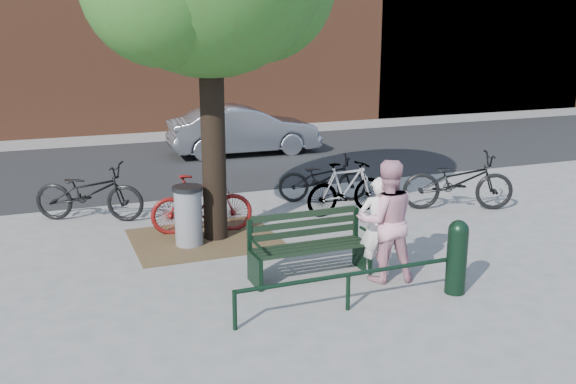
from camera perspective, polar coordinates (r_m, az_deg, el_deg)
name	(u,v)px	position (r m, az deg, el deg)	size (l,w,h in m)	color
ground	(310,277)	(9.36, 1.99, -7.54)	(90.00, 90.00, 0.00)	gray
dirt_pit	(205,239)	(11.02, -7.41, -4.15)	(2.40, 2.00, 0.02)	brown
road	(182,163)	(17.17, -9.40, 2.53)	(40.00, 7.00, 0.01)	black
park_bench	(308,244)	(9.26, 1.82, -4.62)	(1.74, 0.54, 0.97)	black
guard_railing	(348,280)	(8.20, 5.38, -7.82)	(3.06, 0.06, 0.51)	black
person_left	(378,226)	(9.31, 8.00, -3.03)	(0.53, 0.35, 1.45)	silver
person_right	(386,221)	(9.08, 8.73, -2.55)	(0.85, 0.66, 1.75)	#D08F9E
bollard	(457,254)	(8.92, 14.79, -5.39)	(0.28, 0.28, 1.03)	black
litter_bin	(188,216)	(10.61, -8.85, -2.10)	(0.49, 0.49, 1.01)	gray
bicycle_a	(89,192)	(12.41, -17.26, -0.03)	(0.71, 2.05, 1.08)	black
bicycle_b	(202,204)	(11.21, -7.67, -1.05)	(0.50, 1.76, 1.06)	#5F0E0D
bicycle_c	(323,178)	(13.20, 3.12, 1.21)	(0.64, 1.83, 0.96)	black
bicycle_d	(346,188)	(12.35, 5.16, 0.37)	(0.48, 1.70, 1.02)	gray
bicycle_e	(458,181)	(13.02, 14.88, 0.94)	(0.75, 2.16, 1.14)	black
parked_car	(244,130)	(18.12, -3.95, 5.51)	(1.46, 4.19, 1.38)	slate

